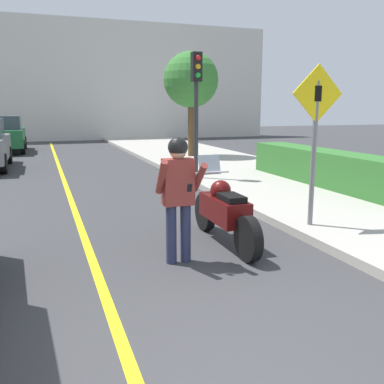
# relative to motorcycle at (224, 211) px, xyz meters

# --- Properties ---
(sidewalk_curb) EXTENTS (4.40, 44.00, 0.14)m
(sidewalk_curb) POSITION_rel_motorcycle_xyz_m (3.41, 0.81, -0.44)
(sidewalk_curb) COLOR #ADA89E
(sidewalk_curb) RESTS_ON ground
(road_center_line) EXTENTS (0.12, 36.00, 0.01)m
(road_center_line) POSITION_rel_motorcycle_xyz_m (-1.99, 2.81, -0.50)
(road_center_line) COLOR yellow
(road_center_line) RESTS_ON ground
(building_backdrop) EXTENTS (28.00, 1.20, 7.42)m
(building_backdrop) POSITION_rel_motorcycle_xyz_m (-1.39, 22.81, 3.20)
(building_backdrop) COLOR beige
(building_backdrop) RESTS_ON ground
(motorcycle) EXTENTS (0.62, 2.23, 1.30)m
(motorcycle) POSITION_rel_motorcycle_xyz_m (0.00, 0.00, 0.00)
(motorcycle) COLOR black
(motorcycle) RESTS_ON ground
(person_biker) EXTENTS (0.59, 0.46, 1.68)m
(person_biker) POSITION_rel_motorcycle_xyz_m (-0.89, -0.54, 0.52)
(person_biker) COLOR #282D4C
(person_biker) RESTS_ON ground
(crossing_sign) EXTENTS (0.91, 0.08, 2.58)m
(crossing_sign) POSITION_rel_motorcycle_xyz_m (1.59, 0.06, 1.18)
(crossing_sign) COLOR slate
(crossing_sign) RESTS_ON sidewalk_curb
(traffic_light) EXTENTS (0.26, 0.30, 3.35)m
(traffic_light) POSITION_rel_motorcycle_xyz_m (1.47, 5.27, 1.98)
(traffic_light) COLOR #2D2D30
(traffic_light) RESTS_ON sidewalk_curb
(hedge_row) EXTENTS (0.90, 5.81, 0.85)m
(hedge_row) POSITION_rel_motorcycle_xyz_m (4.21, 3.18, 0.06)
(hedge_row) COLOR #33702D
(hedge_row) RESTS_ON sidewalk_curb
(street_tree) EXTENTS (2.15, 2.15, 4.05)m
(street_tree) POSITION_rel_motorcycle_xyz_m (3.14, 10.45, 2.59)
(street_tree) COLOR brown
(street_tree) RESTS_ON sidewalk_curb
(parked_car_green) EXTENTS (1.88, 4.20, 1.68)m
(parked_car_green) POSITION_rel_motorcycle_xyz_m (-4.15, 15.92, 0.35)
(parked_car_green) COLOR black
(parked_car_green) RESTS_ON ground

